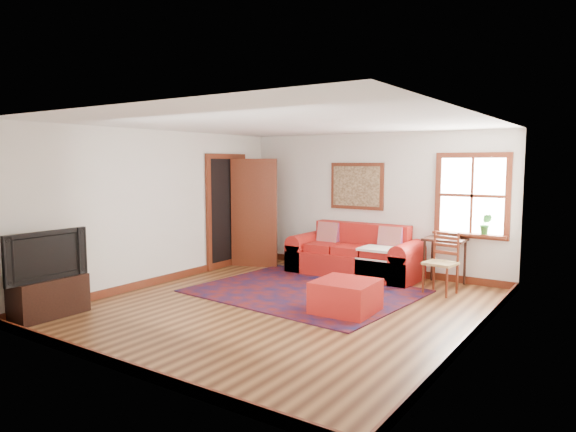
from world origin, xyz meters
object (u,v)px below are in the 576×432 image
Objects in this scene: side_table at (445,246)px; media_cabinet at (49,297)px; red_ottoman at (346,297)px; red_leather_sofa at (355,258)px; ladder_back_chair at (442,260)px.

side_table is 5.89m from media_cabinet.
media_cabinet reaches higher than red_ottoman.
red_leather_sofa reaches higher than media_cabinet.
side_table is 0.82× the size of ladder_back_chair.
ladder_back_chair is (0.13, -0.54, -0.14)m from side_table.
red_leather_sofa is 2.46× the size of ladder_back_chair.
red_ottoman is at bearing -66.42° from red_leather_sofa.
red_leather_sofa reaches higher than red_ottoman.
side_table is at bearing 5.56° from red_leather_sofa.
ladder_back_chair reaches higher than red_ottoman.
side_table reaches higher than red_ottoman.
media_cabinet is at bearing -133.62° from ladder_back_chair.
red_ottoman is 3.85m from media_cabinet.
red_leather_sofa is 2.33m from red_ottoman.
media_cabinet is at bearing -145.89° from red_ottoman.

